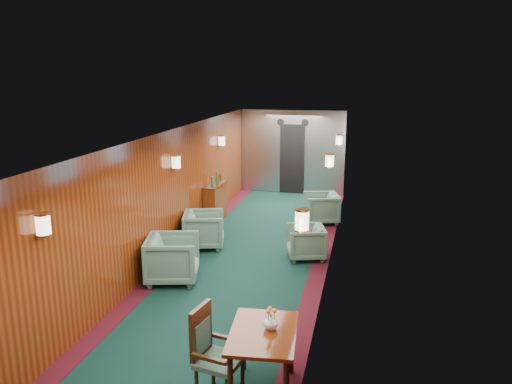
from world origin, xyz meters
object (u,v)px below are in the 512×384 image
armchair_right_near (306,242)px  armchair_right_far (321,208)px  side_chair (211,349)px  armchair_left_near (173,259)px  dining_table (263,342)px  credenza (215,202)px  armchair_left_far (204,229)px

armchair_right_near → armchair_right_far: (0.07, 2.35, 0.03)m
side_chair → armchair_left_near: (-1.58, 2.81, -0.17)m
armchair_right_near → armchair_right_far: 2.35m
dining_table → credenza: 6.62m
dining_table → armchair_right_far: (0.01, 6.55, -0.29)m
armchair_right_near → credenza: bearing=-144.9°
armchair_left_near → armchair_right_near: (2.06, 1.54, -0.08)m
dining_table → armchair_left_far: dining_table is taller
dining_table → credenza: bearing=106.5°
credenza → armchair_left_near: size_ratio=1.36×
dining_table → armchair_left_near: (-2.12, 2.66, -0.24)m
credenza → armchair_right_near: bearing=-39.3°
armchair_left_near → armchair_right_near: size_ratio=1.24×
credenza → side_chair: bearing=-73.2°
credenza → armchair_left_far: (0.31, -1.78, -0.10)m
dining_table → armchair_left_far: (-2.13, 4.37, -0.27)m
armchair_left_near → armchair_right_far: armchair_left_near is taller
armchair_left_near → armchair_left_far: (-0.02, 1.71, -0.03)m
side_chair → armchair_right_near: size_ratio=1.50×
side_chair → credenza: size_ratio=0.89×
dining_table → armchair_left_near: armchair_left_near is taller
armchair_left_near → dining_table: bearing=-155.8°
side_chair → armchair_right_near: 4.38m
dining_table → armchair_right_near: size_ratio=1.54×
side_chair → armchair_right_far: bearing=96.6°
armchair_left_near → credenza: bearing=-9.0°
armchair_left_near → armchair_left_far: 1.71m
armchair_right_near → armchair_right_far: bearing=162.7°
armchair_left_far → armchair_right_near: (2.07, -0.17, -0.05)m
armchair_left_near → armchair_right_far: size_ratio=1.12×
dining_table → armchair_left_far: size_ratio=1.33×
side_chair → credenza: bearing=118.1°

